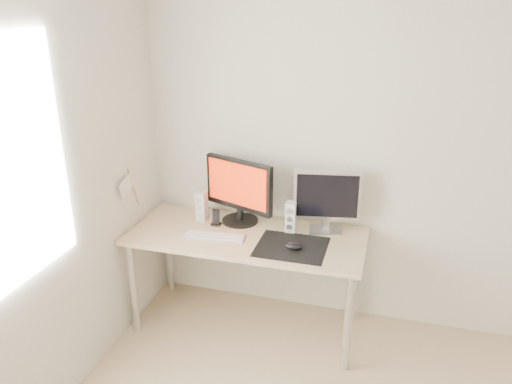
{
  "coord_description": "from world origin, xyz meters",
  "views": [
    {
      "loc": [
        -0.03,
        -1.55,
        2.22
      ],
      "look_at": [
        -0.89,
        1.46,
        1.01
      ],
      "focal_mm": 35.0,
      "sensor_mm": 36.0,
      "label": 1
    }
  ],
  "objects_px": {
    "second_monitor": "(327,199)",
    "speaker_right": "(291,217)",
    "keyboard": "(214,237)",
    "mouse": "(294,246)",
    "speaker_left": "(202,206)",
    "desk": "(247,244)",
    "phone_dock": "(216,220)",
    "main_monitor": "(239,189)"
  },
  "relations": [
    {
      "from": "phone_dock",
      "to": "keyboard",
      "type": "bearing_deg",
      "value": -73.5
    },
    {
      "from": "mouse",
      "to": "second_monitor",
      "type": "relative_size",
      "value": 0.25
    },
    {
      "from": "second_monitor",
      "to": "speaker_right",
      "type": "bearing_deg",
      "value": -163.18
    },
    {
      "from": "desk",
      "to": "mouse",
      "type": "bearing_deg",
      "value": -20.78
    },
    {
      "from": "main_monitor",
      "to": "speaker_left",
      "type": "height_order",
      "value": "main_monitor"
    },
    {
      "from": "desk",
      "to": "speaker_left",
      "type": "xyz_separation_m",
      "value": [
        -0.38,
        0.14,
        0.19
      ]
    },
    {
      "from": "keyboard",
      "to": "mouse",
      "type": "bearing_deg",
      "value": -2.29
    },
    {
      "from": "speaker_right",
      "to": "desk",
      "type": "bearing_deg",
      "value": -155.79
    },
    {
      "from": "second_monitor",
      "to": "speaker_left",
      "type": "xyz_separation_m",
      "value": [
        -0.89,
        -0.06,
        -0.13
      ]
    },
    {
      "from": "speaker_right",
      "to": "phone_dock",
      "type": "bearing_deg",
      "value": -174.93
    },
    {
      "from": "desk",
      "to": "main_monitor",
      "type": "xyz_separation_m",
      "value": [
        -0.11,
        0.17,
        0.33
      ]
    },
    {
      "from": "desk",
      "to": "phone_dock",
      "type": "relative_size",
      "value": 13.67
    },
    {
      "from": "speaker_right",
      "to": "main_monitor",
      "type": "bearing_deg",
      "value": 172.83
    },
    {
      "from": "speaker_right",
      "to": "keyboard",
      "type": "xyz_separation_m",
      "value": [
        -0.47,
        -0.24,
        -0.1
      ]
    },
    {
      "from": "keyboard",
      "to": "phone_dock",
      "type": "xyz_separation_m",
      "value": [
        -0.06,
        0.19,
        0.03
      ]
    },
    {
      "from": "main_monitor",
      "to": "speaker_left",
      "type": "distance_m",
      "value": 0.31
    },
    {
      "from": "main_monitor",
      "to": "speaker_right",
      "type": "height_order",
      "value": "main_monitor"
    },
    {
      "from": "speaker_left",
      "to": "desk",
      "type": "bearing_deg",
      "value": -20.11
    },
    {
      "from": "desk",
      "to": "second_monitor",
      "type": "height_order",
      "value": "second_monitor"
    },
    {
      "from": "desk",
      "to": "keyboard",
      "type": "xyz_separation_m",
      "value": [
        -0.19,
        -0.11,
        0.09
      ]
    },
    {
      "from": "main_monitor",
      "to": "keyboard",
      "type": "xyz_separation_m",
      "value": [
        -0.09,
        -0.29,
        -0.25
      ]
    },
    {
      "from": "main_monitor",
      "to": "keyboard",
      "type": "relative_size",
      "value": 1.24
    },
    {
      "from": "mouse",
      "to": "second_monitor",
      "type": "xyz_separation_m",
      "value": [
        0.15,
        0.33,
        0.22
      ]
    },
    {
      "from": "desk",
      "to": "speaker_right",
      "type": "distance_m",
      "value": 0.36
    },
    {
      "from": "second_monitor",
      "to": "keyboard",
      "type": "bearing_deg",
      "value": -156.36
    },
    {
      "from": "second_monitor",
      "to": "phone_dock",
      "type": "distance_m",
      "value": 0.79
    },
    {
      "from": "desk",
      "to": "main_monitor",
      "type": "relative_size",
      "value": 3.02
    },
    {
      "from": "mouse",
      "to": "main_monitor",
      "type": "height_order",
      "value": "main_monitor"
    },
    {
      "from": "keyboard",
      "to": "speaker_right",
      "type": "bearing_deg",
      "value": 26.75
    },
    {
      "from": "desk",
      "to": "second_monitor",
      "type": "xyz_separation_m",
      "value": [
        0.51,
        0.19,
        0.32
      ]
    },
    {
      "from": "main_monitor",
      "to": "second_monitor",
      "type": "height_order",
      "value": "main_monitor"
    },
    {
      "from": "speaker_left",
      "to": "phone_dock",
      "type": "distance_m",
      "value": 0.16
    },
    {
      "from": "desk",
      "to": "phone_dock",
      "type": "height_order",
      "value": "phone_dock"
    },
    {
      "from": "second_monitor",
      "to": "speaker_left",
      "type": "distance_m",
      "value": 0.9
    },
    {
      "from": "main_monitor",
      "to": "speaker_right",
      "type": "bearing_deg",
      "value": -7.17
    },
    {
      "from": "second_monitor",
      "to": "keyboard",
      "type": "relative_size",
      "value": 1.05
    },
    {
      "from": "second_monitor",
      "to": "phone_dock",
      "type": "xyz_separation_m",
      "value": [
        -0.76,
        -0.12,
        -0.21
      ]
    },
    {
      "from": "mouse",
      "to": "desk",
      "type": "relative_size",
      "value": 0.07
    },
    {
      "from": "speaker_right",
      "to": "mouse",
      "type": "bearing_deg",
      "value": -73.47
    },
    {
      "from": "mouse",
      "to": "main_monitor",
      "type": "relative_size",
      "value": 0.21
    },
    {
      "from": "second_monitor",
      "to": "speaker_right",
      "type": "height_order",
      "value": "second_monitor"
    },
    {
      "from": "speaker_left",
      "to": "speaker_right",
      "type": "bearing_deg",
      "value": -1.27
    }
  ]
}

